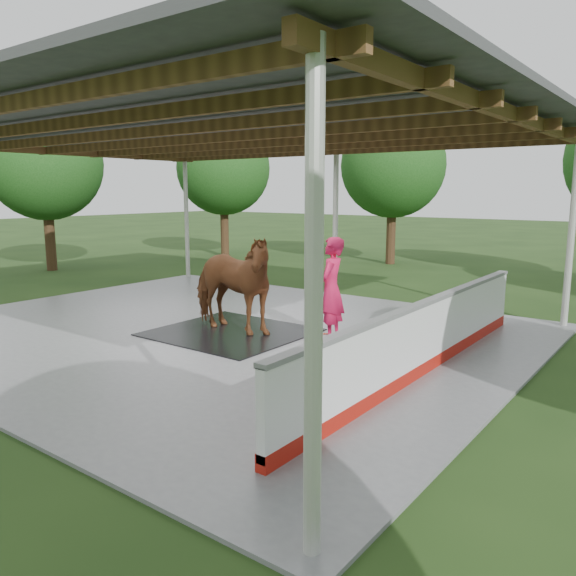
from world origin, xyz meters
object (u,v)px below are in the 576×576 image
Objects in this scene: dasher_board at (425,339)px; handler at (331,289)px; horse at (230,284)px; wash_bucket at (329,355)px.

handler is at bearing 161.32° from dasher_board.
handler is at bearing -68.36° from horse.
wash_bucket is (0.79, -1.27, -0.84)m from handler.
horse is 2.04m from handler.
handler is (-2.20, 0.74, 0.44)m from dasher_board.
dasher_board is at bearing 57.63° from handler.
horse is 2.88m from wash_bucket.
handler is 6.58× the size of wash_bucket.
horse reaches higher than handler.
wash_bucket is (-1.41, -0.52, -0.40)m from dasher_board.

